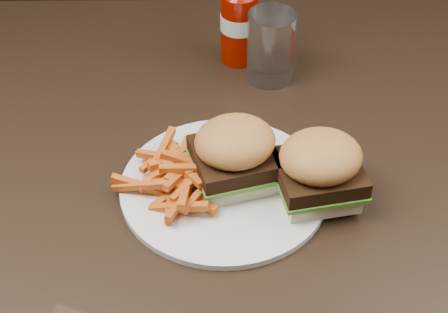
{
  "coord_description": "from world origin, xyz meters",
  "views": [
    {
      "loc": [
        -0.06,
        -0.76,
        1.39
      ],
      "look_at": [
        -0.06,
        -0.1,
        0.8
      ],
      "focal_mm": 55.0,
      "sensor_mm": 36.0,
      "label": 1
    }
  ],
  "objects_px": {
    "plate": "(224,187)",
    "tumbler": "(271,48)",
    "dining_table": "(261,147)",
    "chair_far": "(116,39)",
    "ketchup_bottle": "(239,27)"
  },
  "relations": [
    {
      "from": "ketchup_bottle",
      "to": "plate",
      "type": "bearing_deg",
      "value": -95.0
    },
    {
      "from": "tumbler",
      "to": "plate",
      "type": "bearing_deg",
      "value": -106.3
    },
    {
      "from": "tumbler",
      "to": "dining_table",
      "type": "bearing_deg",
      "value": -97.79
    },
    {
      "from": "dining_table",
      "to": "tumbler",
      "type": "bearing_deg",
      "value": 82.21
    },
    {
      "from": "plate",
      "to": "tumbler",
      "type": "xyz_separation_m",
      "value": [
        0.08,
        0.26,
        0.05
      ]
    },
    {
      "from": "chair_far",
      "to": "ketchup_bottle",
      "type": "height_order",
      "value": "ketchup_bottle"
    },
    {
      "from": "plate",
      "to": "ketchup_bottle",
      "type": "xyz_separation_m",
      "value": [
        0.03,
        0.31,
        0.06
      ]
    },
    {
      "from": "dining_table",
      "to": "plate",
      "type": "relative_size",
      "value": 4.36
    },
    {
      "from": "dining_table",
      "to": "chair_far",
      "type": "xyz_separation_m",
      "value": [
        -0.33,
        0.77,
        -0.3
      ]
    },
    {
      "from": "tumbler",
      "to": "ketchup_bottle",
      "type": "bearing_deg",
      "value": 132.63
    },
    {
      "from": "plate",
      "to": "ketchup_bottle",
      "type": "bearing_deg",
      "value": 85.0
    },
    {
      "from": "dining_table",
      "to": "tumbler",
      "type": "height_order",
      "value": "tumbler"
    },
    {
      "from": "chair_far",
      "to": "ketchup_bottle",
      "type": "bearing_deg",
      "value": 137.63
    },
    {
      "from": "tumbler",
      "to": "chair_far",
      "type": "bearing_deg",
      "value": 118.96
    },
    {
      "from": "plate",
      "to": "ketchup_bottle",
      "type": "relative_size",
      "value": 2.32
    }
  ]
}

